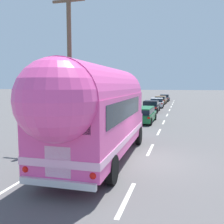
{
  "coord_description": "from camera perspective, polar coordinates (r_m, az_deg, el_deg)",
  "views": [
    {
      "loc": [
        1.47,
        -10.87,
        3.33
      ],
      "look_at": [
        -1.85,
        1.18,
        1.97
      ],
      "focal_mm": 40.5,
      "sensor_mm": 36.0,
      "label": 1
    }
  ],
  "objects": [
    {
      "name": "ground_plane",
      "position": [
        11.47,
        7.51,
        -10.74
      ],
      "size": [
        300.0,
        300.0,
        0.0
      ],
      "primitive_type": "plane",
      "color": "#565454"
    },
    {
      "name": "lane_markings",
      "position": [
        24.25,
        5.39,
        -1.7
      ],
      "size": [
        3.95,
        80.0,
        0.01
      ],
      "color": "silver",
      "rests_on": "ground"
    },
    {
      "name": "utility_pole",
      "position": [
        13.98,
        -9.54,
        10.6
      ],
      "size": [
        1.8,
        0.24,
        8.5
      ],
      "color": "brown",
      "rests_on": "ground"
    },
    {
      "name": "painted_bus",
      "position": [
        10.48,
        -3.43,
        0.57
      ],
      "size": [
        2.68,
        10.43,
        4.12
      ],
      "color": "#EA4C9E",
      "rests_on": "ground"
    },
    {
      "name": "car_lead",
      "position": [
        22.38,
        6.96,
        -0.33
      ],
      "size": [
        2.0,
        4.74,
        1.37
      ],
      "color": "#196633",
      "rests_on": "ground"
    },
    {
      "name": "car_second",
      "position": [
        31.3,
        8.8,
        1.4
      ],
      "size": [
        1.95,
        4.67,
        1.37
      ],
      "color": "black",
      "rests_on": "ground"
    },
    {
      "name": "car_third",
      "position": [
        37.72,
        10.11,
        2.17
      ],
      "size": [
        2.09,
        4.49,
        1.37
      ],
      "color": "silver",
      "rests_on": "ground"
    },
    {
      "name": "car_fourth",
      "position": [
        44.37,
        10.94,
        2.81
      ],
      "size": [
        1.99,
        4.56,
        1.37
      ],
      "color": "olive",
      "rests_on": "ground"
    },
    {
      "name": "car_fifth",
      "position": [
        51.93,
        11.79,
        3.23
      ],
      "size": [
        1.94,
        4.63,
        1.37
      ],
      "color": "#474C51",
      "rests_on": "ground"
    }
  ]
}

